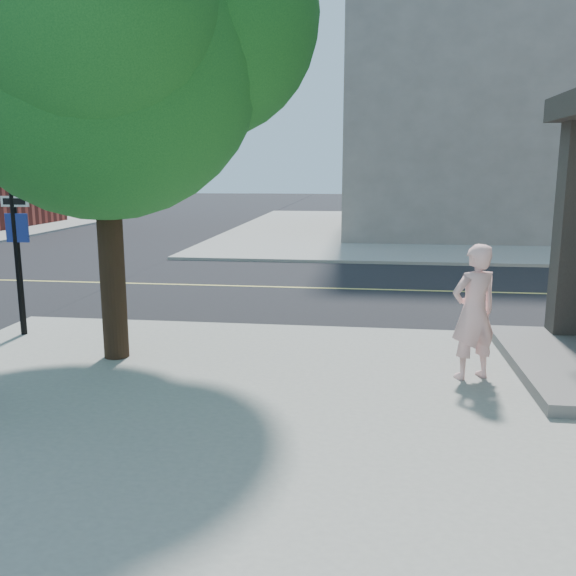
# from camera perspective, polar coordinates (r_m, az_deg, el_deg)

# --- Properties ---
(ground) EXTENTS (140.00, 140.00, 0.00)m
(ground) POSITION_cam_1_polar(r_m,az_deg,el_deg) (13.59, -19.39, -3.17)
(ground) COLOR black
(ground) RESTS_ON ground
(road_ew) EXTENTS (140.00, 9.00, 0.01)m
(road_ew) POSITION_cam_1_polar(r_m,az_deg,el_deg) (17.62, -12.86, 0.37)
(road_ew) COLOR black
(road_ew) RESTS_ON ground
(sidewalk_ne) EXTENTS (29.00, 25.00, 0.12)m
(sidewalk_ne) POSITION_cam_1_polar(r_m,az_deg,el_deg) (34.19, 20.03, 5.17)
(sidewalk_ne) COLOR gray
(sidewalk_ne) RESTS_ON ground
(filler_ne) EXTENTS (18.00, 16.00, 14.00)m
(filler_ne) POSITION_cam_1_polar(r_m,az_deg,el_deg) (34.87, 21.49, 16.83)
(filler_ne) COLOR slate
(filler_ne) RESTS_ON sidewalk_ne
(man_on_phone) EXTENTS (0.88, 0.77, 2.04)m
(man_on_phone) POSITION_cam_1_polar(r_m,az_deg,el_deg) (9.33, 17.12, -2.19)
(man_on_phone) COLOR #FABAB6
(man_on_phone) RESTS_ON sidewalk_se
(street_tree) EXTENTS (6.28, 5.71, 8.34)m
(street_tree) POSITION_cam_1_polar(r_m,az_deg,el_deg) (10.36, -16.71, 23.48)
(street_tree) COLOR black
(street_tree) RESTS_ON sidewalk_se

